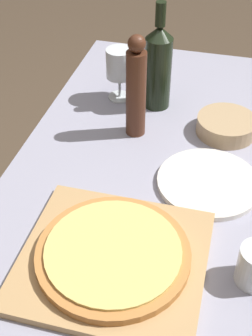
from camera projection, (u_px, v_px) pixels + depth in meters
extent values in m
cube|color=#9393A8|center=(150.00, 184.00, 1.14)|extent=(0.70, 1.40, 0.03)
cylinder|color=brown|center=(110.00, 138.00, 1.91)|extent=(0.06, 0.06, 0.73)
cube|color=tan|center=(113.00, 260.00, 0.93)|extent=(0.37, 0.34, 0.02)
cylinder|color=#BC7A3D|center=(113.00, 254.00, 0.92)|extent=(0.31, 0.31, 0.02)
cylinder|color=#E0C66B|center=(113.00, 250.00, 0.91)|extent=(0.27, 0.27, 0.01)
cylinder|color=black|center=(158.00, 73.00, 1.31)|extent=(0.08, 0.08, 0.21)
cone|color=black|center=(160.00, 32.00, 1.24)|extent=(0.08, 0.08, 0.03)
cylinder|color=black|center=(161.00, 14.00, 1.20)|extent=(0.03, 0.03, 0.06)
cylinder|color=#4C2819|center=(136.00, 95.00, 1.20)|extent=(0.05, 0.05, 0.24)
sphere|color=#4C2819|center=(137.00, 44.00, 1.11)|extent=(0.04, 0.04, 0.04)
cylinder|color=silver|center=(120.00, 97.00, 1.41)|extent=(0.07, 0.07, 0.00)
cylinder|color=silver|center=(120.00, 86.00, 1.39)|extent=(0.01, 0.01, 0.07)
cylinder|color=silver|center=(119.00, 63.00, 1.34)|extent=(0.08, 0.08, 0.09)
cylinder|color=tan|center=(226.00, 126.00, 1.26)|extent=(0.16, 0.16, 0.05)
cylinder|color=silver|center=(208.00, 182.00, 1.11)|extent=(0.25, 0.25, 0.01)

